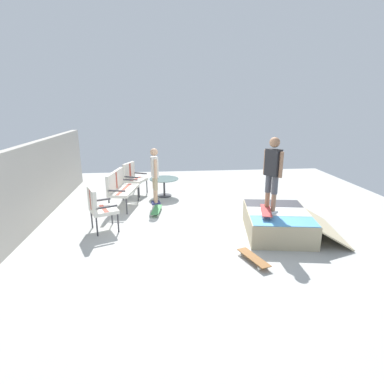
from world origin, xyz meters
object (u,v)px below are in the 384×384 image
patio_chair_by_wall (98,205)px  skateboard_spare (253,258)px  person_watching (155,172)px  skate_ramp (278,222)px  patio_chair_near_house (133,176)px  skateboard_by_bench (157,210)px  patio_table (164,184)px  skateboard_on_ramp (266,211)px  patio_bench (120,186)px  person_skater (273,170)px

patio_chair_by_wall → skateboard_spare: patio_chair_by_wall is taller
person_watching → skate_ramp: bearing=-131.3°
patio_chair_near_house → skateboard_by_bench: bearing=-157.6°
patio_table → skateboard_on_ramp: skateboard_on_ramp is taller
skate_ramp → skateboard_by_bench: (1.61, 2.73, -0.17)m
patio_bench → person_skater: (-2.24, -3.51, 0.85)m
patio_bench → patio_table: (0.92, -1.24, -0.21)m
patio_chair_near_house → patio_chair_by_wall: size_ratio=1.00×
person_watching → patio_chair_near_house: bearing=35.1°
person_skater → skateboard_spare: size_ratio=1.98×
patio_chair_by_wall → skateboard_spare: bearing=-119.8°
patio_bench → skateboard_by_bench: (-0.62, -1.01, -0.53)m
patio_table → skateboard_by_bench: (-1.54, 0.23, -0.32)m
patio_bench → patio_chair_by_wall: size_ratio=1.30×
person_watching → skateboard_on_ramp: size_ratio=1.96×
skate_ramp → patio_bench: patio_bench is taller
skate_ramp → person_skater: (-0.01, 0.23, 1.20)m
person_watching → skateboard_on_ramp: bearing=-137.2°
skateboard_on_ramp → skateboard_by_bench: bearing=53.1°
skateboard_by_bench → patio_chair_near_house: bearing=22.4°
person_skater → skateboard_by_bench: (1.62, 2.50, -1.38)m
patio_table → skateboard_spare: (-4.37, -1.57, -0.32)m
skateboard_spare → patio_bench: bearing=39.1°
skateboard_by_bench → skateboard_spare: (-2.83, -1.80, 0.00)m
patio_chair_by_wall → skateboard_spare: 3.58m
patio_chair_near_house → skateboard_spare: bearing=-151.4°
patio_chair_by_wall → patio_table: bearing=-29.9°
patio_table → skateboard_spare: 4.66m
patio_chair_near_house → person_watching: 1.30m
skate_ramp → skateboard_on_ramp: (-0.16, 0.36, 0.35)m
patio_table → skateboard_spare: patio_table is taller
person_watching → person_skater: (-2.44, -2.54, 0.53)m
skate_ramp → patio_chair_by_wall: patio_chair_by_wall is taller
skate_ramp → patio_table: patio_table is taller
patio_table → skateboard_by_bench: 1.59m
patio_chair_near_house → person_watching: (-1.03, -0.73, 0.32)m
patio_bench → person_skater: bearing=-122.5°
patio_bench → patio_table: 1.55m
person_watching → skateboard_on_ramp: (-2.59, -2.40, -0.33)m
person_watching → person_skater: person_skater is taller
patio_chair_near_house → patio_table: size_ratio=1.13×
patio_bench → skateboard_spare: patio_bench is taller
patio_chair_near_house → skateboard_spare: 5.37m
skateboard_spare → patio_table: bearing=19.8°
patio_table → patio_chair_near_house: bearing=72.2°
person_watching → skateboard_on_ramp: 3.55m
patio_chair_by_wall → person_watching: (1.89, -1.24, 0.32)m
person_skater → patio_chair_by_wall: bearing=81.8°
skate_ramp → patio_chair_near_house: bearing=45.2°
patio_table → skateboard_spare: size_ratio=1.10×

